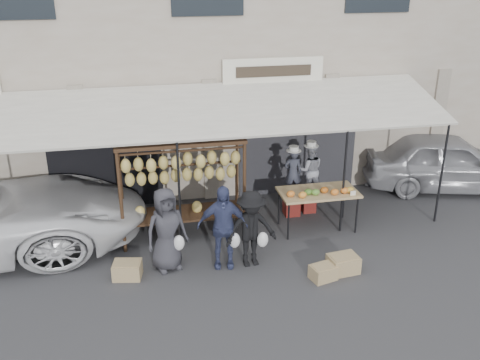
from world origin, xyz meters
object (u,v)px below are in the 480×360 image
at_px(vendor_left, 293,173).
at_px(customer_mid, 223,227).
at_px(crate_near_b, 343,264).
at_px(crate_far, 127,270).
at_px(customer_right, 251,229).
at_px(banana_rack, 181,170).
at_px(vendor_right, 310,170).
at_px(produce_table, 319,193).
at_px(sedan, 448,162).
at_px(crate_near_a, 323,273).
at_px(customer_left, 166,230).

xyz_separation_m(vendor_left, customer_mid, (-1.96, -1.89, -0.21)).
xyz_separation_m(crate_near_b, crate_far, (-4.05, 0.64, -0.01)).
bearing_deg(customer_right, banana_rack, 124.67).
relative_size(vendor_left, vendor_right, 0.91).
distance_m(produce_table, crate_near_b, 1.90).
bearing_deg(vendor_right, sedan, -163.35).
distance_m(crate_near_a, crate_far, 3.68).
xyz_separation_m(banana_rack, vendor_left, (2.59, 0.62, -0.52)).
bearing_deg(crate_near_a, sedan, 36.91).
bearing_deg(vendor_left, sedan, -165.73).
xyz_separation_m(vendor_right, crate_far, (-4.24, -2.04, -0.90)).
bearing_deg(crate_near_b, customer_right, 159.72).
bearing_deg(crate_near_b, vendor_left, 95.47).
xyz_separation_m(customer_right, crate_far, (-2.38, 0.02, -0.63)).
distance_m(customer_right, sedan, 6.40).
height_order(banana_rack, customer_left, banana_rack).
xyz_separation_m(vendor_right, customer_right, (-1.86, -2.06, -0.27)).
xyz_separation_m(customer_mid, crate_far, (-1.84, -0.06, -0.69)).
bearing_deg(sedan, produce_table, 125.62).
relative_size(vendor_left, crate_near_a, 2.48).
distance_m(banana_rack, crate_near_a, 3.50).
relative_size(customer_right, crate_far, 3.01).
bearing_deg(banana_rack, customer_left, -110.73).
relative_size(crate_near_b, sedan, 0.13).
bearing_deg(vendor_right, customer_right, 55.77).
height_order(banana_rack, vendor_right, banana_rack).
relative_size(produce_table, vendor_right, 1.37).
distance_m(vendor_left, customer_left, 3.51).
distance_m(customer_mid, crate_near_b, 2.41).
height_order(banana_rack, crate_near_a, banana_rack).
bearing_deg(produce_table, sedan, 20.76).
bearing_deg(crate_near_b, vendor_right, 85.94).
relative_size(banana_rack, vendor_right, 2.09).
relative_size(crate_near_b, crate_far, 1.07).
distance_m(vendor_right, sedan, 4.01).
bearing_deg(customer_right, customer_mid, 165.16).
relative_size(vendor_left, crate_far, 2.19).
distance_m(customer_left, sedan, 7.82).
bearing_deg(vendor_right, customer_left, 36.09).
distance_m(customer_left, crate_near_a, 3.06).
bearing_deg(customer_right, customer_left, 166.78).
xyz_separation_m(banana_rack, customer_right, (1.16, -1.36, -0.79)).
bearing_deg(vendor_left, banana_rack, 18.74).
distance_m(banana_rack, vendor_right, 3.15).
bearing_deg(customer_mid, produce_table, 34.30).
bearing_deg(customer_left, crate_near_b, -32.82).
bearing_deg(vendor_left, produce_table, 117.54).
height_order(vendor_left, vendor_right, vendor_right).
distance_m(vendor_right, customer_left, 3.94).
xyz_separation_m(produce_table, sedan, (4.05, 1.53, -0.15)).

